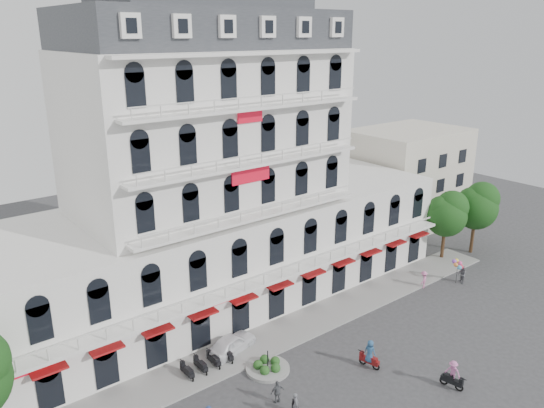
{
  "coord_description": "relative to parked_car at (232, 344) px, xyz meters",
  "views": [
    {
      "loc": [
        -23.11,
        -19.82,
        23.27
      ],
      "look_at": [
        0.58,
        10.0,
        10.91
      ],
      "focal_mm": 35.0,
      "sensor_mm": 36.0,
      "label": 1
    }
  ],
  "objects": [
    {
      "name": "tree_east_outer",
      "position": [
        31.8,
        -0.52,
        4.81
      ],
      "size": [
        4.65,
        4.65,
        8.05
      ],
      "color": "#382314",
      "rests_on": "ground"
    },
    {
      "name": "tree_east_inner",
      "position": [
        27.8,
        0.48,
        4.48
      ],
      "size": [
        4.4,
        4.37,
        7.57
      ],
      "color": "#382314",
      "rests_on": "ground"
    },
    {
      "name": "parked_car",
      "position": [
        0.0,
        0.0,
        0.0
      ],
      "size": [
        4.63,
        2.77,
        1.48
      ],
      "primitive_type": "imported",
      "rotation": [
        0.0,
        0.0,
        1.82
      ],
      "color": "white",
      "rests_on": "ground"
    },
    {
      "name": "rider_east",
      "position": [
        6.78,
        -7.81,
        0.37
      ],
      "size": [
        0.72,
        1.69,
        2.21
      ],
      "rotation": [
        0.0,
        0.0,
        1.78
      ],
      "color": "maroon",
      "rests_on": "ground"
    },
    {
      "name": "rider_center",
      "position": [
        9.41,
        -12.9,
        0.37
      ],
      "size": [
        0.8,
        1.69,
        2.11
      ],
      "rotation": [
        0.0,
        0.0,
        4.91
      ],
      "color": "black",
      "rests_on": "ground"
    },
    {
      "name": "flank_building_east",
      "position": [
        33.75,
        10.5,
        5.26
      ],
      "size": [
        14.0,
        10.0,
        12.0
      ],
      "primitive_type": "cube",
      "color": "beige",
      "rests_on": "ground"
    },
    {
      "name": "balloon_vendor",
      "position": [
        24.02,
        -4.08,
        0.52
      ],
      "size": [
        1.48,
        1.37,
        2.45
      ],
      "color": "#56575E",
      "rests_on": "ground"
    },
    {
      "name": "parked_scooter_row",
      "position": [
        -2.6,
        -0.7,
        -0.74
      ],
      "size": [
        4.4,
        1.8,
        1.1
      ],
      "primitive_type": null,
      "color": "black",
      "rests_on": "ground"
    },
    {
      "name": "pedestrian_right",
      "position": [
        20.41,
        -2.49,
        0.11
      ],
      "size": [
        1.23,
        0.94,
        1.69
      ],
      "primitive_type": "imported",
      "rotation": [
        0.0,
        0.0,
        3.46
      ],
      "color": "#CC6CA0",
      "rests_on": "ground"
    },
    {
      "name": "pedestrian_mid",
      "position": [
        -0.91,
        -6.67,
        0.08
      ],
      "size": [
        1.02,
        0.59,
        1.64
      ],
      "primitive_type": "imported",
      "rotation": [
        0.0,
        0.0,
        2.94
      ],
      "color": "#595B60",
      "rests_on": "ground"
    },
    {
      "name": "sidewalk",
      "position": [
        3.75,
        -0.5,
        -0.66
      ],
      "size": [
        53.0,
        4.0,
        0.16
      ],
      "primitive_type": "cube",
      "color": "gray",
      "rests_on": "ground"
    },
    {
      "name": "ground",
      "position": [
        3.75,
        -9.5,
        -0.74
      ],
      "size": [
        120.0,
        120.0,
        0.0
      ],
      "primitive_type": "plane",
      "color": "#38383A",
      "rests_on": "ground"
    },
    {
      "name": "main_building",
      "position": [
        3.75,
        8.5,
        9.22
      ],
      "size": [
        45.0,
        15.0,
        25.8
      ],
      "color": "silver",
      "rests_on": "ground"
    },
    {
      "name": "traffic_island",
      "position": [
        0.75,
        -3.5,
        -0.48
      ],
      "size": [
        3.2,
        3.2,
        1.6
      ],
      "color": "gray",
      "rests_on": "ground"
    }
  ]
}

